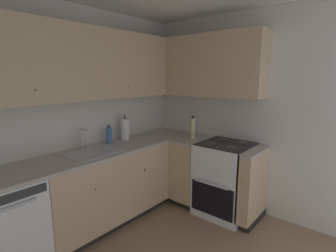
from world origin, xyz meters
name	(u,v)px	position (x,y,z in m)	size (l,w,h in m)	color
wall_back	(53,121)	(0.00, 1.44, 1.24)	(3.67, 0.05, 2.48)	silver
wall_right	(250,115)	(1.81, 0.00, 1.24)	(0.05, 2.92, 2.48)	silver
dishwasher	(2,229)	(-0.68, 1.11, 0.43)	(0.60, 0.63, 0.86)	white
lower_cabinets_back	(106,187)	(0.41, 1.11, 0.43)	(1.56, 0.62, 0.86)	tan
countertop_back	(104,151)	(0.40, 1.11, 0.88)	(2.76, 0.60, 0.04)	#B7A89E
lower_cabinets_right	(208,176)	(1.49, 0.38, 0.43)	(0.62, 1.11, 0.86)	tan
countertop_right	(209,143)	(1.48, 0.38, 0.88)	(0.60, 1.11, 0.03)	#B7A89E
oven_range	(225,178)	(1.50, 0.14, 0.46)	(0.68, 0.62, 1.04)	white
upper_cabinets_back	(79,64)	(0.24, 1.25, 1.84)	(2.44, 0.34, 0.77)	tan
upper_cabinets_right	(203,66)	(1.62, 0.60, 1.84)	(0.32, 1.63, 0.77)	tan
sink	(94,156)	(0.25, 1.08, 0.85)	(0.58, 0.40, 0.10)	#B7B7BC
faucet	(83,137)	(0.26, 1.29, 1.04)	(0.07, 0.16, 0.24)	silver
soap_bottle	(109,135)	(0.62, 1.29, 1.00)	(0.07, 0.07, 0.23)	#3F72BF
paper_towel_roll	(125,129)	(0.86, 1.27, 1.03)	(0.11, 0.11, 0.34)	white
oil_bottle	(193,128)	(1.48, 0.64, 1.04)	(0.06, 0.06, 0.30)	beige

